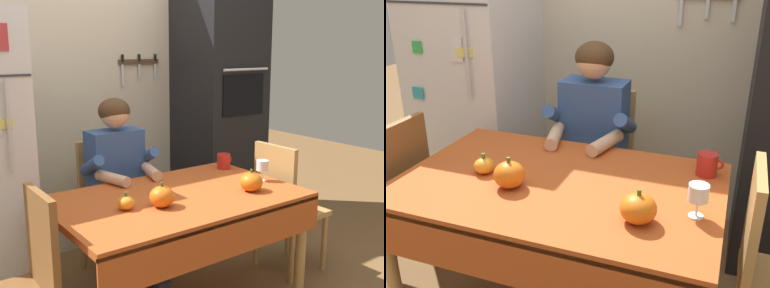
{
  "view_description": "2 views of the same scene",
  "coord_description": "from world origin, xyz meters",
  "views": [
    {
      "loc": [
        -1.42,
        -1.99,
        1.57
      ],
      "look_at": [
        0.14,
        0.14,
        1.01
      ],
      "focal_mm": 43.06,
      "sensor_mm": 36.0,
      "label": 1
    },
    {
      "loc": [
        0.68,
        -1.47,
        1.62
      ],
      "look_at": [
        0.04,
        0.23,
        0.87
      ],
      "focal_mm": 40.92,
      "sensor_mm": 36.0,
      "label": 2
    }
  ],
  "objects": [
    {
      "name": "seated_person",
      "position": [
        -0.06,
        0.68,
        0.74
      ],
      "size": [
        0.47,
        0.55,
        1.25
      ],
      "color": "#38384C",
      "rests_on": "ground"
    },
    {
      "name": "back_wall_assembly",
      "position": [
        0.05,
        1.35,
        1.3
      ],
      "size": [
        3.7,
        0.13,
        2.6
      ],
      "color": "beige",
      "rests_on": "ground"
    },
    {
      "name": "chair_left_side",
      "position": [
        -0.9,
        0.03,
        0.51
      ],
      "size": [
        0.4,
        0.4,
        0.93
      ],
      "color": "brown",
      "rests_on": "ground"
    },
    {
      "name": "pumpkin_medium",
      "position": [
        -0.18,
        -0.02,
        0.8
      ],
      "size": [
        0.13,
        0.13,
        0.14
      ],
      "color": "orange",
      "rests_on": "dining_table"
    },
    {
      "name": "pumpkin_large",
      "position": [
        -0.35,
        0.06,
        0.78
      ],
      "size": [
        0.09,
        0.09,
        0.1
      ],
      "color": "orange",
      "rests_on": "dining_table"
    },
    {
      "name": "refrigerator",
      "position": [
        -0.95,
        0.96,
        0.9
      ],
      "size": [
        0.68,
        0.71,
        1.8
      ],
      "color": "silver",
      "rests_on": "ground"
    },
    {
      "name": "chair_behind_person",
      "position": [
        -0.06,
        0.87,
        0.51
      ],
      "size": [
        0.4,
        0.4,
        0.93
      ],
      "color": "tan",
      "rests_on": "ground"
    },
    {
      "name": "coffee_mug",
      "position": [
        0.6,
        0.39,
        0.79
      ],
      "size": [
        0.12,
        0.09,
        0.1
      ],
      "color": "#B2231E",
      "rests_on": "dining_table"
    },
    {
      "name": "dining_table",
      "position": [
        0.0,
        0.08,
        0.66
      ],
      "size": [
        1.4,
        0.9,
        0.74
      ],
      "color": "tan",
      "rests_on": "ground"
    },
    {
      "name": "wine_glass",
      "position": [
        0.59,
        0.01,
        0.84
      ],
      "size": [
        0.08,
        0.08,
        0.13
      ],
      "color": "white",
      "rests_on": "dining_table"
    },
    {
      "name": "pumpkin_small",
      "position": [
        0.4,
        -0.1,
        0.8
      ],
      "size": [
        0.14,
        0.14,
        0.13
      ],
      "color": "orange",
      "rests_on": "dining_table"
    }
  ]
}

